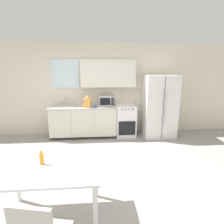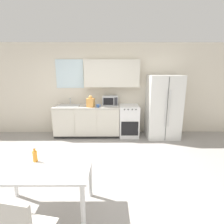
{
  "view_description": "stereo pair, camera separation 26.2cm",
  "coord_description": "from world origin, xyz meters",
  "views": [
    {
      "loc": [
        0.09,
        -3.1,
        1.93
      ],
      "look_at": [
        0.38,
        0.54,
        1.05
      ],
      "focal_mm": 28.0,
      "sensor_mm": 36.0,
      "label": 1
    },
    {
      "loc": [
        0.35,
        -3.11,
        1.93
      ],
      "look_at": [
        0.38,
        0.54,
        1.05
      ],
      "focal_mm": 28.0,
      "sensor_mm": 36.0,
      "label": 2
    }
  ],
  "objects": [
    {
      "name": "kitchen_sink",
      "position": [
        -0.86,
        1.88,
        0.93
      ],
      "size": [
        0.62,
        0.44,
        0.21
      ],
      "color": "#B7BABC",
      "rests_on": "kitchen_counter"
    },
    {
      "name": "microwave",
      "position": [
        0.33,
        1.98,
        1.06
      ],
      "size": [
        0.45,
        0.34,
        0.28
      ],
      "color": "#B7BABC",
      "rests_on": "kitchen_counter"
    },
    {
      "name": "oven_range",
      "position": [
        0.88,
        1.86,
        0.46
      ],
      "size": [
        0.56,
        0.64,
        0.93
      ],
      "color": "white",
      "rests_on": "ground_plane"
    },
    {
      "name": "drink_bottle",
      "position": [
        -0.65,
        -1.01,
        0.83
      ],
      "size": [
        0.06,
        0.06,
        0.21
      ],
      "color": "orange",
      "rests_on": "dining_table"
    },
    {
      "name": "kitchen_counter",
      "position": [
        -0.35,
        1.87,
        0.46
      ],
      "size": [
        1.91,
        0.63,
        0.91
      ],
      "color": "#333333",
      "rests_on": "ground_plane"
    },
    {
      "name": "wall_back",
      "position": [
        0.05,
        2.18,
        1.43
      ],
      "size": [
        12.0,
        0.38,
        2.7
      ],
      "color": "beige",
      "rests_on": "ground_plane"
    },
    {
      "name": "refrigerator",
      "position": [
        1.85,
        1.8,
        0.9
      ],
      "size": [
        0.91,
        0.8,
        1.79
      ],
      "color": "silver",
      "rests_on": "ground_plane"
    },
    {
      "name": "dining_table",
      "position": [
        -0.55,
        -1.08,
        0.65
      ],
      "size": [
        1.28,
        0.82,
        0.75
      ],
      "color": "white",
      "rests_on": "ground_plane"
    },
    {
      "name": "grocery_bag_0",
      "position": [
        -0.22,
        1.72,
        1.06
      ],
      "size": [
        0.24,
        0.22,
        0.33
      ],
      "rotation": [
        0.0,
        0.0,
        -0.26
      ],
      "color": "#DB994C",
      "rests_on": "kitchen_counter"
    },
    {
      "name": "ground_plane",
      "position": [
        0.0,
        0.0,
        0.0
      ],
      "size": [
        12.0,
        12.0,
        0.0
      ],
      "primitive_type": "plane",
      "color": "gray"
    },
    {
      "name": "coffee_mug",
      "position": [
        -0.01,
        1.67,
        0.96
      ],
      "size": [
        0.12,
        0.09,
        0.08
      ],
      "color": "#335999",
      "rests_on": "kitchen_counter"
    }
  ]
}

